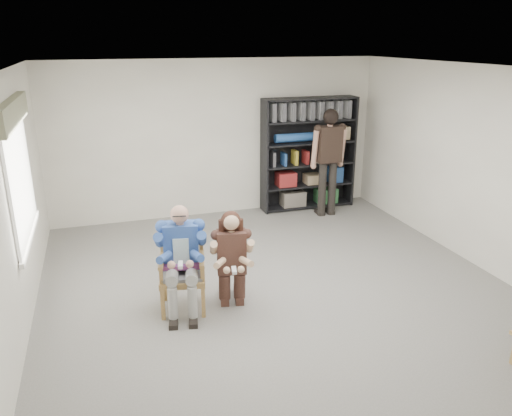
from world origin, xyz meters
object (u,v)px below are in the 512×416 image
object	(u,v)px
armchair	(182,271)
bookshelf	(308,154)
seated_man	(182,259)
standing_man	(328,164)
kneeling_woman	(232,261)

from	to	relation	value
armchair	bookshelf	bearing A→B (deg)	57.44
seated_man	bookshelf	xyz separation A→B (m)	(2.96, 3.10, 0.39)
armchair	bookshelf	size ratio (longest dim) A/B	0.49
armchair	standing_man	world-z (taller)	standing_man
seated_man	kneeling_woman	distance (m)	0.59
armchair	seated_man	world-z (taller)	seated_man
armchair	kneeling_woman	size ratio (longest dim) A/B	0.84
kneeling_woman	standing_man	distance (m)	3.72
kneeling_woman	standing_man	xyz separation A→B (m)	(2.54, 2.69, 0.36)
seated_man	kneeling_woman	xyz separation A→B (m)	(0.58, -0.12, -0.06)
kneeling_woman	bookshelf	distance (m)	4.03
armchair	standing_man	size ratio (longest dim) A/B	0.53
kneeling_woman	bookshelf	world-z (taller)	bookshelf
seated_man	standing_man	size ratio (longest dim) A/B	0.68
armchair	standing_man	xyz separation A→B (m)	(3.12, 2.57, 0.46)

